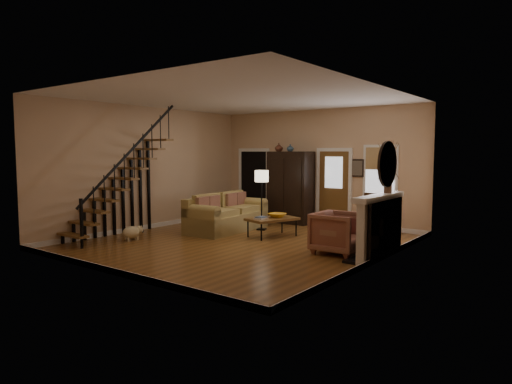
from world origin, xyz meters
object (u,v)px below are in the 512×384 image
Objects in this scene: side_chair at (370,213)px; floor_lamp at (262,200)px; armchair_right at (343,230)px; armoire at (290,187)px; coffee_table at (272,227)px; sofa at (227,214)px; armchair_left at (338,233)px.

floor_lamp is at bearing -152.60° from side_chair.
side_chair reaches higher than armchair_right.
armoire reaches higher than armchair_right.
coffee_table is 1.15m from floor_lamp.
sofa is 2.91× the size of armchair_right.
coffee_table is 1.29× the size of armchair_left.
armoire is 2.61m from side_chair.
armchair_right is at bearing -38.92° from armoire.
armoire is 3.68m from armchair_right.
coffee_table is 0.76× the size of floor_lamp.
sofa reaches higher than coffee_table.
floor_lamp reaches higher than side_chair.
armchair_right is 0.82× the size of side_chair.
armchair_right is at bearing -6.12° from sofa.
sofa is 1.99× the size of coffee_table.
armoire is at bearing 61.77° from armchair_right.
armoire is 1.52m from floor_lamp.
side_chair is at bearing 27.64° from sofa.
armchair_left is (2.99, -2.84, -0.62)m from armoire.
coffee_table is at bearing -3.19° from sofa.
coffee_table is 1.46× the size of armchair_right.
floor_lamp is at bearing 40.57° from sofa.
sofa is 0.99m from floor_lamp.
armchair_left is at bearing -152.22° from armchair_right.
sofa is 2.39× the size of side_chair.
armoire is 0.86× the size of sofa.
side_chair is (2.50, 1.30, -0.29)m from floor_lamp.
side_chair is (2.55, -0.20, -0.54)m from armoire.
armoire reaches higher than armchair_left.
armoire is at bearing 91.82° from floor_lamp.
coffee_table is 2.28m from armchair_left.
coffee_table is 2.00m from armchair_right.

